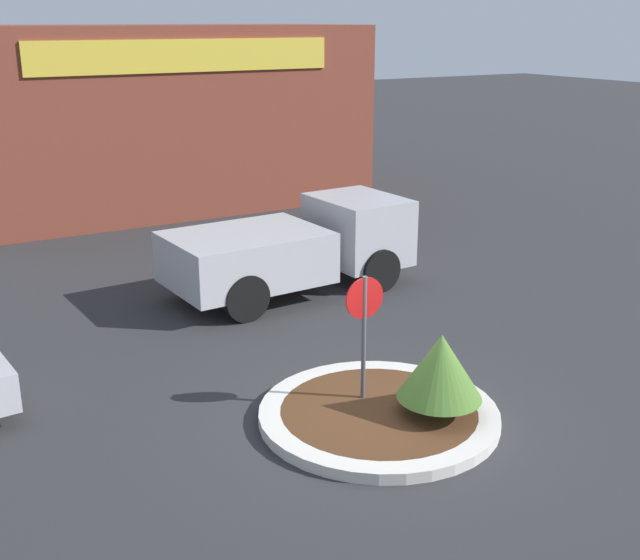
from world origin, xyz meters
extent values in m
plane|color=#2D2D30|center=(0.00, 0.00, 0.00)|extent=(120.00, 120.00, 0.00)
cylinder|color=beige|center=(0.00, 0.00, 0.09)|extent=(3.61, 3.61, 0.17)
cylinder|color=#4C2D19|center=(0.00, 0.00, 0.09)|extent=(2.96, 2.96, 0.17)
cylinder|color=#4C4C51|center=(0.01, 0.47, 1.07)|extent=(0.07, 0.07, 2.14)
cylinder|color=#B71414|center=(0.01, 0.47, 1.80)|extent=(0.65, 0.03, 0.65)
cylinder|color=brown|center=(0.70, -0.54, 0.30)|extent=(0.08, 0.08, 0.26)
cone|color=#4C752D|center=(0.70, -0.54, 0.93)|extent=(1.26, 1.26, 0.99)
cube|color=#B2B2B7|center=(3.47, 6.06, 1.18)|extent=(1.85, 2.30, 1.48)
cube|color=#B2B2B7|center=(0.57, 5.89, 0.97)|extent=(3.36, 2.50, 1.07)
cube|color=black|center=(4.07, 6.09, 1.43)|extent=(0.16, 1.97, 0.52)
cylinder|color=black|center=(3.24, 7.11, 0.48)|extent=(0.98, 0.31, 0.97)
cylinder|color=black|center=(3.37, 4.98, 0.48)|extent=(0.98, 0.31, 0.97)
cylinder|color=black|center=(-0.08, 6.92, 0.48)|extent=(0.98, 0.31, 0.97)
cylinder|color=black|center=(0.04, 4.79, 0.48)|extent=(0.98, 0.31, 0.97)
cube|color=brown|center=(2.22, 16.18, 2.79)|extent=(12.74, 6.00, 5.58)
cube|color=gold|center=(2.22, 13.15, 4.77)|extent=(8.92, 0.08, 0.90)
camera|label=1|loc=(-6.16, -8.94, 5.74)|focal=45.00mm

